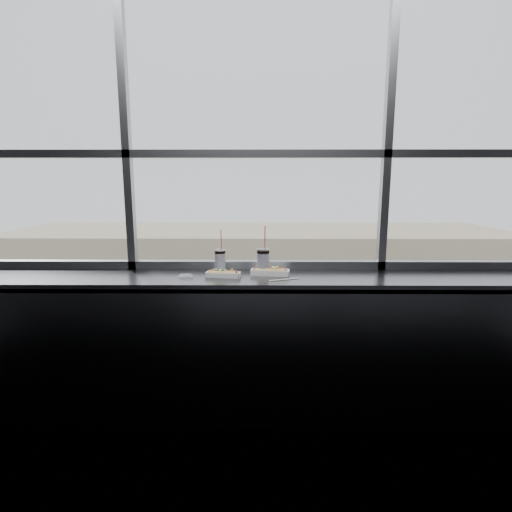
{
  "coord_description": "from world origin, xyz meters",
  "views": [
    {
      "loc": [
        0.02,
        -1.66,
        1.78
      ],
      "look_at": [
        -0.0,
        1.23,
        1.25
      ],
      "focal_mm": 28.0,
      "sensor_mm": 36.0,
      "label": 1
    }
  ],
  "objects_px": {
    "tree_right": "(401,297)",
    "loose_straw": "(284,280)",
    "hotdog_tray_right": "(270,271)",
    "car_near_b": "(98,406)",
    "hotdog_tray_left": "(223,274)",
    "car_far_a": "(136,347)",
    "pedestrian_d": "(361,330)",
    "tree_center": "(270,295)",
    "car_near_c": "(259,410)",
    "car_near_d": "(385,411)",
    "tree_left": "(163,303)",
    "soda_cup_left": "(220,259)",
    "pedestrian_c": "(341,330)",
    "wrapper": "(186,276)",
    "soda_cup_right": "(263,260)",
    "car_far_b": "(271,347)",
    "car_far_c": "(416,347)"
  },
  "relations": [
    {
      "from": "hotdog_tray_right",
      "to": "car_near_b",
      "type": "relative_size",
      "value": 0.04
    },
    {
      "from": "car_near_c",
      "to": "pedestrian_d",
      "type": "distance_m",
      "value": 14.26
    },
    {
      "from": "car_near_d",
      "to": "tree_left",
      "type": "xyz_separation_m",
      "value": [
        -14.44,
        12.0,
        2.18
      ]
    },
    {
      "from": "tree_left",
      "to": "loose_straw",
      "type": "bearing_deg",
      "value": -74.29
    },
    {
      "from": "wrapper",
      "to": "pedestrian_c",
      "type": "bearing_deg",
      "value": 75.48
    },
    {
      "from": "hotdog_tray_right",
      "to": "pedestrian_c",
      "type": "bearing_deg",
      "value": 84.07
    },
    {
      "from": "soda_cup_right",
      "to": "car_far_a",
      "type": "relative_size",
      "value": 0.06
    },
    {
      "from": "hotdog_tray_left",
      "to": "car_far_a",
      "type": "distance_m",
      "value": 28.08
    },
    {
      "from": "hotdog_tray_left",
      "to": "tree_right",
      "type": "height_order",
      "value": "hotdog_tray_left"
    },
    {
      "from": "tree_center",
      "to": "pedestrian_d",
      "type": "bearing_deg",
      "value": -2.77
    },
    {
      "from": "hotdog_tray_left",
      "to": "soda_cup_right",
      "type": "xyz_separation_m",
      "value": [
        0.29,
        0.09,
        0.08
      ]
    },
    {
      "from": "car_near_b",
      "to": "pedestrian_d",
      "type": "height_order",
      "value": "car_near_b"
    },
    {
      "from": "car_far_b",
      "to": "tree_left",
      "type": "relative_size",
      "value": 1.29
    },
    {
      "from": "car_far_c",
      "to": "tree_center",
      "type": "xyz_separation_m",
      "value": [
        -10.49,
        4.0,
        2.73
      ]
    },
    {
      "from": "pedestrian_d",
      "to": "tree_center",
      "type": "distance_m",
      "value": 7.92
    },
    {
      "from": "pedestrian_c",
      "to": "tree_right",
      "type": "xyz_separation_m",
      "value": [
        4.88,
        0.85,
        2.46
      ]
    },
    {
      "from": "tree_right",
      "to": "car_near_b",
      "type": "bearing_deg",
      "value": -148.95
    },
    {
      "from": "car_near_b",
      "to": "tree_center",
      "type": "distance_m",
      "value": 15.43
    },
    {
      "from": "tree_right",
      "to": "soda_cup_left",
      "type": "bearing_deg",
      "value": -112.69
    },
    {
      "from": "car_near_b",
      "to": "pedestrian_c",
      "type": "height_order",
      "value": "car_near_b"
    },
    {
      "from": "hotdog_tray_right",
      "to": "tree_center",
      "type": "height_order",
      "value": "hotdog_tray_right"
    },
    {
      "from": "car_near_b",
      "to": "car_near_c",
      "type": "relative_size",
      "value": 1.25
    },
    {
      "from": "car_far_b",
      "to": "tree_left",
      "type": "xyz_separation_m",
      "value": [
        -8.67,
        4.0,
        2.1
      ]
    },
    {
      "from": "pedestrian_c",
      "to": "car_near_c",
      "type": "bearing_deg",
      "value": 59.55
    },
    {
      "from": "car_near_c",
      "to": "car_far_c",
      "type": "bearing_deg",
      "value": -57.02
    },
    {
      "from": "car_near_d",
      "to": "car_near_b",
      "type": "distance_m",
      "value": 15.09
    },
    {
      "from": "pedestrian_c",
      "to": "car_far_b",
      "type": "bearing_deg",
      "value": 28.79
    },
    {
      "from": "soda_cup_left",
      "to": "car_near_c",
      "type": "distance_m",
      "value": 19.66
    },
    {
      "from": "hotdog_tray_left",
      "to": "tree_right",
      "type": "distance_m",
      "value": 31.8
    },
    {
      "from": "pedestrian_c",
      "to": "tree_center",
      "type": "distance_m",
      "value": 6.36
    },
    {
      "from": "hotdog_tray_left",
      "to": "car_far_a",
      "type": "relative_size",
      "value": 0.04
    },
    {
      "from": "wrapper",
      "to": "car_near_c",
      "type": "xyz_separation_m",
      "value": [
        0.56,
        16.32,
        -11.14
      ]
    },
    {
      "from": "car_near_d",
      "to": "car_near_b",
      "type": "bearing_deg",
      "value": 91.7
    },
    {
      "from": "car_near_c",
      "to": "pedestrian_c",
      "type": "distance_m",
      "value": 12.93
    },
    {
      "from": "loose_straw",
      "to": "car_near_c",
      "type": "distance_m",
      "value": 19.82
    },
    {
      "from": "car_near_b",
      "to": "car_near_d",
      "type": "bearing_deg",
      "value": -83.27
    },
    {
      "from": "car_near_d",
      "to": "tree_left",
      "type": "bearing_deg",
      "value": 51.96
    },
    {
      "from": "tree_right",
      "to": "loose_straw",
      "type": "bearing_deg",
      "value": -111.67
    },
    {
      "from": "car_near_b",
      "to": "pedestrian_c",
      "type": "bearing_deg",
      "value": -46.74
    },
    {
      "from": "car_near_b",
      "to": "pedestrian_d",
      "type": "xyz_separation_m",
      "value": [
        16.73,
        11.64,
        -0.19
      ]
    },
    {
      "from": "hotdog_tray_right",
      "to": "pedestrian_c",
      "type": "height_order",
      "value": "hotdog_tray_right"
    },
    {
      "from": "tree_left",
      "to": "wrapper",
      "type": "bearing_deg",
      "value": -75.58
    },
    {
      "from": "hotdog_tray_left",
      "to": "car_near_d",
      "type": "relative_size",
      "value": 0.05
    },
    {
      "from": "loose_straw",
      "to": "car_near_c",
      "type": "relative_size",
      "value": 0.04
    },
    {
      "from": "car_far_a",
      "to": "hotdog_tray_left",
      "type": "bearing_deg",
      "value": -164.96
    },
    {
      "from": "car_far_b",
      "to": "hotdog_tray_left",
      "type": "bearing_deg",
      "value": 174.53
    },
    {
      "from": "soda_cup_right",
      "to": "car_far_a",
      "type": "height_order",
      "value": "soda_cup_right"
    },
    {
      "from": "loose_straw",
      "to": "tree_right",
      "type": "bearing_deg",
      "value": 48.34
    },
    {
      "from": "car_near_b",
      "to": "tree_center",
      "type": "height_order",
      "value": "tree_center"
    },
    {
      "from": "loose_straw",
      "to": "car_near_b",
      "type": "xyz_separation_m",
      "value": [
        -8.64,
        16.41,
        -10.9
      ]
    }
  ]
}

